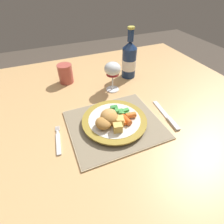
{
  "coord_description": "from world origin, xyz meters",
  "views": [
    {
      "loc": [
        -0.19,
        -0.55,
        1.2
      ],
      "look_at": [
        0.0,
        -0.1,
        0.78
      ],
      "focal_mm": 28.0,
      "sensor_mm": 36.0,
      "label": 1
    }
  ],
  "objects_px": {
    "fork": "(58,142)",
    "drinking_cup": "(65,73)",
    "table_knife": "(168,117)",
    "bottle": "(129,60)",
    "dining_table": "(103,119)",
    "dinner_plate": "(114,121)",
    "wine_glass": "(113,70)"
  },
  "relations": [
    {
      "from": "fork",
      "to": "drinking_cup",
      "type": "xyz_separation_m",
      "value": [
        0.11,
        0.38,
        0.05
      ]
    },
    {
      "from": "table_knife",
      "to": "drinking_cup",
      "type": "relative_size",
      "value": 1.96
    },
    {
      "from": "drinking_cup",
      "to": "bottle",
      "type": "bearing_deg",
      "value": -11.82
    },
    {
      "from": "dining_table",
      "to": "drinking_cup",
      "type": "bearing_deg",
      "value": 111.6
    },
    {
      "from": "dining_table",
      "to": "bottle",
      "type": "bearing_deg",
      "value": 41.25
    },
    {
      "from": "dining_table",
      "to": "drinking_cup",
      "type": "height_order",
      "value": "drinking_cup"
    },
    {
      "from": "table_knife",
      "to": "dining_table",
      "type": "bearing_deg",
      "value": 140.54
    },
    {
      "from": "table_knife",
      "to": "bottle",
      "type": "bearing_deg",
      "value": 88.79
    },
    {
      "from": "fork",
      "to": "dinner_plate",
      "type": "bearing_deg",
      "value": 1.99
    },
    {
      "from": "dinner_plate",
      "to": "fork",
      "type": "distance_m",
      "value": 0.21
    },
    {
      "from": "table_knife",
      "to": "bottle",
      "type": "height_order",
      "value": "bottle"
    },
    {
      "from": "bottle",
      "to": "drinking_cup",
      "type": "height_order",
      "value": "bottle"
    },
    {
      "from": "wine_glass",
      "to": "bottle",
      "type": "distance_m",
      "value": 0.16
    },
    {
      "from": "wine_glass",
      "to": "dinner_plate",
      "type": "bearing_deg",
      "value": -111.52
    },
    {
      "from": "table_knife",
      "to": "dinner_plate",
      "type": "bearing_deg",
      "value": 167.17
    },
    {
      "from": "dinner_plate",
      "to": "drinking_cup",
      "type": "bearing_deg",
      "value": 104.75
    },
    {
      "from": "fork",
      "to": "table_knife",
      "type": "distance_m",
      "value": 0.42
    },
    {
      "from": "fork",
      "to": "drinking_cup",
      "type": "height_order",
      "value": "drinking_cup"
    },
    {
      "from": "wine_glass",
      "to": "drinking_cup",
      "type": "bearing_deg",
      "value": 140.19
    },
    {
      "from": "dinner_plate",
      "to": "wine_glass",
      "type": "height_order",
      "value": "wine_glass"
    },
    {
      "from": "bottle",
      "to": "drinking_cup",
      "type": "bearing_deg",
      "value": 168.18
    },
    {
      "from": "dinner_plate",
      "to": "bottle",
      "type": "bearing_deg",
      "value": 55.24
    },
    {
      "from": "dinner_plate",
      "to": "wine_glass",
      "type": "xyz_separation_m",
      "value": [
        0.09,
        0.22,
        0.08
      ]
    },
    {
      "from": "dinner_plate",
      "to": "fork",
      "type": "xyz_separation_m",
      "value": [
        -0.21,
        -0.01,
        -0.01
      ]
    },
    {
      "from": "dining_table",
      "to": "dinner_plate",
      "type": "xyz_separation_m",
      "value": [
        -0.0,
        -0.12,
        0.09
      ]
    },
    {
      "from": "fork",
      "to": "drinking_cup",
      "type": "relative_size",
      "value": 1.42
    },
    {
      "from": "fork",
      "to": "table_knife",
      "type": "bearing_deg",
      "value": -5.53
    },
    {
      "from": "dining_table",
      "to": "table_knife",
      "type": "xyz_separation_m",
      "value": [
        0.21,
        -0.17,
        0.08
      ]
    },
    {
      "from": "fork",
      "to": "wine_glass",
      "type": "bearing_deg",
      "value": 37.8
    },
    {
      "from": "wine_glass",
      "to": "bottle",
      "type": "relative_size",
      "value": 0.56
    },
    {
      "from": "wine_glass",
      "to": "bottle",
      "type": "xyz_separation_m",
      "value": [
        0.13,
        0.09,
        -0.01
      ]
    },
    {
      "from": "fork",
      "to": "bottle",
      "type": "relative_size",
      "value": 0.54
    }
  ]
}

